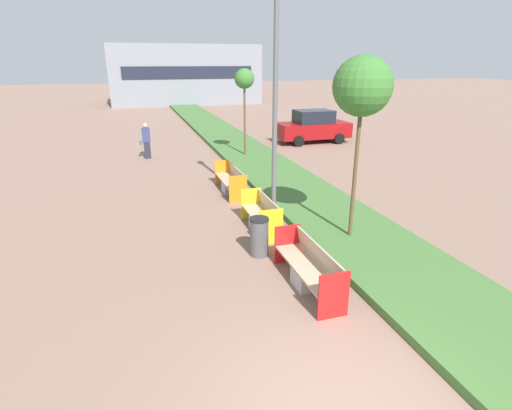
% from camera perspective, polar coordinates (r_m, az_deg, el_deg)
% --- Properties ---
extents(planter_grass_strip, '(2.80, 120.00, 0.18)m').
position_cam_1_polar(planter_grass_strip, '(17.05, 2.19, 4.83)').
color(planter_grass_strip, '#426B33').
rests_on(planter_grass_strip, ground).
extents(building_backdrop, '(15.88, 6.32, 6.17)m').
position_cam_1_polar(building_backdrop, '(46.93, -10.12, 17.86)').
color(building_backdrop, gray).
rests_on(building_backdrop, ground).
extents(bench_red_frame, '(0.65, 2.35, 0.94)m').
position_cam_1_polar(bench_red_frame, '(8.56, 7.58, -9.25)').
color(bench_red_frame, '#ADA8A0').
rests_on(bench_red_frame, ground).
extents(bench_yellow_frame, '(0.65, 1.91, 0.94)m').
position_cam_1_polar(bench_yellow_frame, '(11.24, 0.81, -1.81)').
color(bench_yellow_frame, '#ADA8A0').
rests_on(bench_yellow_frame, ground).
extents(bench_orange_frame, '(0.65, 2.32, 0.94)m').
position_cam_1_polar(bench_orange_frame, '(14.48, -3.58, 3.23)').
color(bench_orange_frame, '#ADA8A0').
rests_on(bench_orange_frame, ground).
extents(litter_bin, '(0.47, 0.47, 0.97)m').
position_cam_1_polar(litter_bin, '(9.74, 0.46, -4.55)').
color(litter_bin, '#4C4F51').
rests_on(litter_bin, ground).
extents(street_lamp_post, '(0.24, 0.44, 7.98)m').
position_cam_1_polar(street_lamp_post, '(11.33, 2.83, 19.14)').
color(street_lamp_post, '#56595B').
rests_on(street_lamp_post, ground).
extents(sapling_tree_near, '(1.41, 1.41, 4.67)m').
position_cam_1_polar(sapling_tree_near, '(10.00, 14.98, 15.92)').
color(sapling_tree_near, brown).
rests_on(sapling_tree_near, ground).
extents(sapling_tree_far, '(0.92, 0.92, 4.21)m').
position_cam_1_polar(sapling_tree_far, '(19.35, -1.68, 17.35)').
color(sapling_tree_far, brown).
rests_on(sapling_tree_far, ground).
extents(pedestrian_walking, '(0.53, 0.24, 1.72)m').
position_cam_1_polar(pedestrian_walking, '(20.31, -15.40, 8.85)').
color(pedestrian_walking, '#232633').
rests_on(pedestrian_walking, ground).
extents(parked_car_distant, '(4.21, 2.00, 1.86)m').
position_cam_1_polar(parked_car_distant, '(23.87, 8.16, 11.01)').
color(parked_car_distant, maroon).
rests_on(parked_car_distant, ground).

